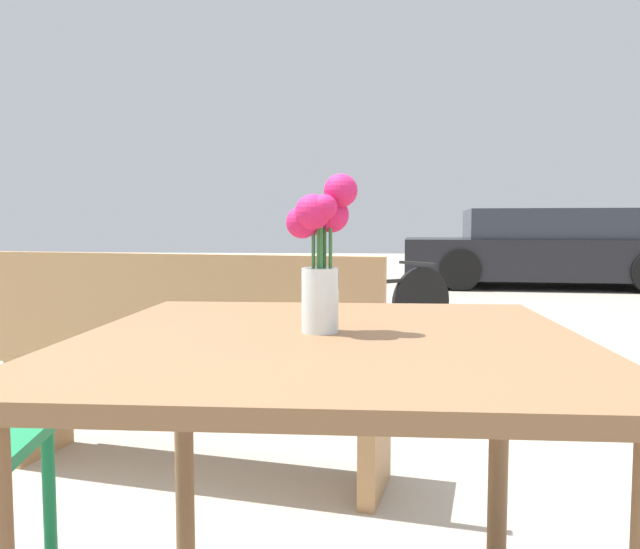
% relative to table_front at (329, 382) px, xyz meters
% --- Properties ---
extents(table_front, '(0.96, 0.98, 0.74)m').
position_rel_table_front_xyz_m(table_front, '(0.00, 0.00, 0.00)').
color(table_front, brown).
rests_on(table_front, ground_plane).
extents(flower_vase, '(0.14, 0.12, 0.30)m').
position_rel_table_front_xyz_m(flower_vase, '(-0.02, 0.02, 0.25)').
color(flower_vase, silver).
rests_on(flower_vase, table_front).
extents(bench_near, '(1.56, 0.64, 0.85)m').
position_rel_table_front_xyz_m(bench_near, '(-0.61, 1.05, -0.19)').
color(bench_near, tan).
rests_on(bench_near, ground_plane).
extents(table_back, '(0.77, 0.71, 0.75)m').
position_rel_table_front_xyz_m(table_back, '(-0.93, 2.07, -0.04)').
color(table_back, tan).
rests_on(table_back, ground_plane).
extents(bicycle, '(1.20, 0.91, 0.70)m').
position_rel_table_front_xyz_m(bicycle, '(0.13, 3.83, -0.33)').
color(bicycle, black).
rests_on(bicycle, ground_plane).
extents(parked_car, '(4.34, 2.18, 1.19)m').
position_rel_table_front_xyz_m(parked_car, '(2.69, 8.82, -0.08)').
color(parked_car, black).
rests_on(parked_car, ground_plane).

